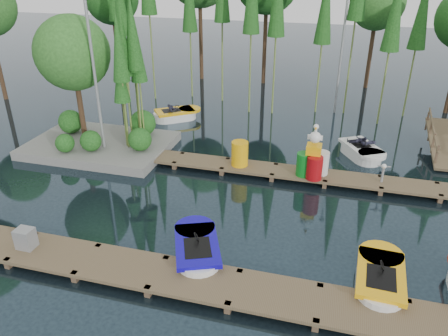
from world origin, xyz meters
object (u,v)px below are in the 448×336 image
(yellow_barrel, at_px, (240,154))
(island, at_px, (89,78))
(boat_yellow_far, at_px, (176,115))
(drum_cluster, at_px, (313,161))
(boat_blue, at_px, (197,251))
(utility_cabinet, at_px, (25,238))

(yellow_barrel, bearing_deg, island, 173.47)
(boat_yellow_far, xyz_separation_m, drum_cluster, (7.65, -5.25, 0.64))
(island, xyz_separation_m, boat_yellow_far, (2.17, 4.30, -2.91))
(yellow_barrel, bearing_deg, boat_blue, -88.69)
(boat_blue, relative_size, drum_cluster, 1.42)
(island, height_order, boat_yellow_far, island)
(yellow_barrel, bearing_deg, boat_yellow_far, 132.92)
(utility_cabinet, bearing_deg, island, 105.81)
(utility_cabinet, height_order, drum_cluster, drum_cluster)
(island, bearing_deg, boat_blue, -43.16)
(boat_blue, height_order, yellow_barrel, yellow_barrel)
(utility_cabinet, distance_m, drum_cluster, 10.25)
(drum_cluster, bearing_deg, utility_cabinet, -138.06)
(boat_yellow_far, bearing_deg, drum_cluster, -51.23)
(boat_yellow_far, distance_m, drum_cluster, 9.30)
(island, xyz_separation_m, drum_cluster, (9.82, -0.95, -2.27))
(boat_yellow_far, bearing_deg, utility_cabinet, -106.63)
(boat_blue, relative_size, utility_cabinet, 4.82)
(boat_yellow_far, relative_size, drum_cluster, 1.31)
(boat_blue, height_order, drum_cluster, drum_cluster)
(boat_yellow_far, height_order, yellow_barrel, yellow_barrel)
(boat_blue, distance_m, drum_cluster, 6.33)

